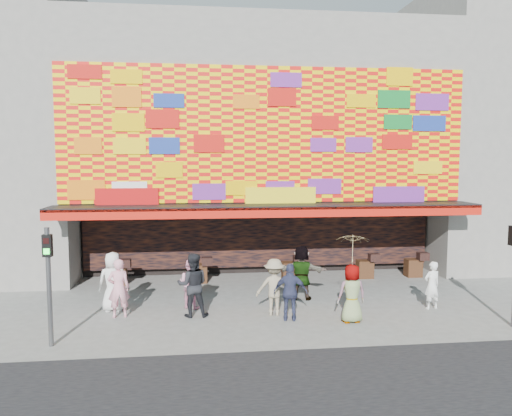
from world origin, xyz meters
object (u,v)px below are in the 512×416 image
object	(u,v)px
ped_d	(274,287)
ped_f	(302,272)
signal_left	(49,273)
parasol	(353,249)
ped_g	(352,293)
ped_b	(119,288)
ped_h	(432,285)
ped_e	(290,292)
ped_a	(113,281)
ped_i	(190,284)
ped_c	(193,285)

from	to	relation	value
ped_d	ped_f	world-z (taller)	ped_f
signal_left	ped_d	bearing A→B (deg)	17.28
ped_f	parasol	xyz separation A→B (m)	(0.94, -2.49, 1.21)
ped_g	ped_b	bearing A→B (deg)	-14.40
ped_h	parasol	bearing A→B (deg)	6.51
signal_left	ped_e	xyz separation A→B (m)	(6.32, 1.28, -1.02)
ped_h	signal_left	bearing A→B (deg)	-2.26
ped_a	parasol	size ratio (longest dim) A/B	1.02
ped_a	ped_e	distance (m)	5.48
ped_f	ped_g	world-z (taller)	ped_f
parasol	ped_b	bearing A→B (deg)	169.54
ped_e	ped_d	bearing A→B (deg)	-44.19
ped_h	ped_i	size ratio (longest dim) A/B	0.97
ped_e	ped_i	size ratio (longest dim) A/B	1.08
ped_a	ped_e	xyz separation A→B (m)	(5.25, -1.56, -0.08)
signal_left	ped_c	xyz separation A→B (m)	(3.51, 2.00, -0.91)
ped_a	ped_b	bearing A→B (deg)	105.63
ped_a	ped_e	bearing A→B (deg)	157.45
ped_i	parasol	distance (m)	5.20
ped_a	ped_h	world-z (taller)	ped_a
ped_a	ped_b	distance (m)	0.74
signal_left	ped_e	bearing A→B (deg)	11.45
ped_h	ped_b	bearing A→B (deg)	-13.67
ped_g	ped_i	world-z (taller)	ped_g
parasol	signal_left	bearing A→B (deg)	-173.47
ped_g	ped_i	size ratio (longest dim) A/B	1.09
signal_left	ped_g	world-z (taller)	signal_left
ped_h	ped_i	distance (m)	7.57
ped_d	ped_i	world-z (taller)	ped_d
ped_e	ped_f	world-z (taller)	ped_f
ped_b	ped_d	size ratio (longest dim) A/B	1.03
ped_c	ped_i	xyz separation A→B (m)	(-0.10, 0.89, -0.18)
ped_e	ped_g	world-z (taller)	ped_g
ped_d	ped_h	size ratio (longest dim) A/B	1.14
ped_e	ped_i	xyz separation A→B (m)	(-2.91, 1.61, -0.06)
signal_left	ped_i	distance (m)	4.60
ped_b	ped_c	size ratio (longest dim) A/B	0.92
ped_f	ped_g	size ratio (longest dim) A/B	1.09
ped_a	ped_d	bearing A→B (deg)	162.44
ped_a	ped_g	bearing A→B (deg)	158.58
signal_left	ped_b	world-z (taller)	signal_left
ped_d	ped_e	size ratio (longest dim) A/B	1.02
signal_left	ped_b	size ratio (longest dim) A/B	1.71
ped_b	ped_g	bearing A→B (deg)	158.18
signal_left	ped_f	xyz separation A→B (m)	(7.09, 3.41, -0.95)
ped_a	ped_g	xyz separation A→B (m)	(6.97, -1.92, -0.08)
parasol	ped_i	bearing A→B (deg)	156.89
signal_left	ped_h	distance (m)	11.13
ped_c	ped_e	world-z (taller)	ped_c
ped_e	ped_g	bearing A→B (deg)	179.54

